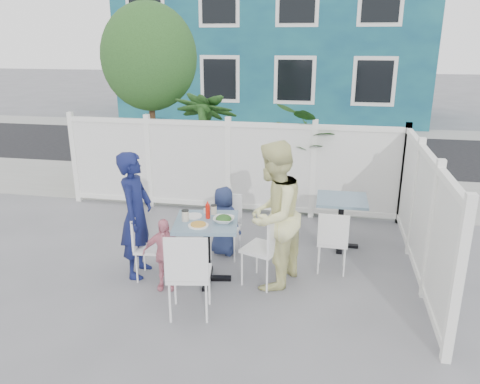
% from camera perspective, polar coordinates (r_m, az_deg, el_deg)
% --- Properties ---
extents(ground, '(80.00, 80.00, 0.00)m').
position_cam_1_polar(ground, '(6.26, -7.08, -9.79)').
color(ground, slate).
extents(near_sidewalk, '(24.00, 2.60, 0.01)m').
position_cam_1_polar(near_sidewalk, '(9.66, -0.17, 0.59)').
color(near_sidewalk, gray).
rests_on(near_sidewalk, ground).
extents(street, '(24.00, 5.00, 0.01)m').
position_cam_1_polar(street, '(13.19, 2.98, 5.33)').
color(street, black).
rests_on(street, ground).
extents(far_sidewalk, '(24.00, 1.60, 0.01)m').
position_cam_1_polar(far_sidewalk, '(16.20, 4.57, 7.71)').
color(far_sidewalk, gray).
rests_on(far_sidewalk, ground).
extents(building, '(11.00, 6.00, 6.00)m').
position_cam_1_polar(building, '(19.37, 4.50, 18.32)').
color(building, navy).
rests_on(building, ground).
extents(fence_back, '(5.86, 0.08, 1.60)m').
position_cam_1_polar(fence_back, '(8.11, -1.42, 2.88)').
color(fence_back, white).
rests_on(fence_back, ground).
extents(fence_right, '(0.08, 3.66, 1.60)m').
position_cam_1_polar(fence_right, '(6.33, 21.34, -2.86)').
color(fence_right, white).
rests_on(fence_right, ground).
extents(tree, '(1.80, 1.62, 3.59)m').
position_cam_1_polar(tree, '(9.19, -11.05, 15.79)').
color(tree, '#382316').
rests_on(tree, ground).
extents(utility_cabinet, '(0.68, 0.51, 1.18)m').
position_cam_1_polar(utility_cabinet, '(10.47, -13.84, 4.77)').
color(utility_cabinet, gold).
rests_on(utility_cabinet, ground).
extents(potted_shrub_a, '(1.14, 1.14, 2.03)m').
position_cam_1_polar(potted_shrub_a, '(8.84, -3.97, 5.66)').
color(potted_shrub_a, '#20401A').
rests_on(potted_shrub_a, ground).
extents(potted_shrub_b, '(2.17, 2.23, 1.88)m').
position_cam_1_polar(potted_shrub_b, '(8.47, 8.95, 4.44)').
color(potted_shrub_b, '#20401A').
rests_on(potted_shrub_b, ground).
extents(main_table, '(0.88, 0.88, 0.81)m').
position_cam_1_polar(main_table, '(5.80, -4.09, -5.18)').
color(main_table, slate).
rests_on(main_table, ground).
extents(spare_table, '(0.71, 0.71, 0.75)m').
position_cam_1_polar(spare_table, '(6.90, 12.25, -2.09)').
color(spare_table, slate).
rests_on(spare_table, ground).
extents(chair_left, '(0.40, 0.42, 0.84)m').
position_cam_1_polar(chair_left, '(6.03, -11.46, -5.98)').
color(chair_left, white).
rests_on(chair_left, ground).
extents(chair_right, '(0.54, 0.55, 0.95)m').
position_cam_1_polar(chair_right, '(5.72, 3.44, -6.26)').
color(chair_right, white).
rests_on(chair_right, ground).
extents(chair_back, '(0.41, 0.39, 0.87)m').
position_cam_1_polar(chair_back, '(6.54, -1.66, -3.50)').
color(chair_back, white).
rests_on(chair_back, ground).
extents(chair_near, '(0.53, 0.51, 1.00)m').
position_cam_1_polar(chair_near, '(5.07, -6.34, -9.39)').
color(chair_near, white).
rests_on(chair_near, ground).
extents(chair_spare, '(0.39, 0.38, 0.84)m').
position_cam_1_polar(chair_spare, '(6.14, 11.25, -5.50)').
color(chair_spare, white).
rests_on(chair_spare, ground).
extents(man, '(0.42, 0.61, 1.63)m').
position_cam_1_polar(man, '(6.03, -12.56, -2.74)').
color(man, '#121847').
rests_on(man, ground).
extents(woman, '(0.92, 1.04, 1.81)m').
position_cam_1_polar(woman, '(5.61, 4.03, -2.89)').
color(woman, '#DFDC54').
rests_on(woman, ground).
extents(boy, '(0.55, 0.43, 0.99)m').
position_cam_1_polar(boy, '(6.55, -1.99, -3.56)').
color(boy, '#1E284E').
rests_on(boy, ground).
extents(toddler, '(0.56, 0.29, 0.91)m').
position_cam_1_polar(toddler, '(5.75, -9.21, -7.48)').
color(toddler, pink).
rests_on(toddler, ground).
extents(plate_main, '(0.24, 0.24, 0.02)m').
position_cam_1_polar(plate_main, '(5.57, -5.11, -4.09)').
color(plate_main, white).
rests_on(plate_main, main_table).
extents(plate_side, '(0.22, 0.22, 0.01)m').
position_cam_1_polar(plate_side, '(5.87, -5.70, -2.93)').
color(plate_side, white).
rests_on(plate_side, main_table).
extents(salad_bowl, '(0.25, 0.25, 0.06)m').
position_cam_1_polar(salad_bowl, '(5.66, -2.00, -3.41)').
color(salad_bowl, white).
rests_on(salad_bowl, main_table).
extents(coffee_cup_a, '(0.08, 0.08, 0.13)m').
position_cam_1_polar(coffee_cup_a, '(5.73, -6.68, -2.92)').
color(coffee_cup_a, beige).
rests_on(coffee_cup_a, main_table).
extents(coffee_cup_b, '(0.07, 0.07, 0.11)m').
position_cam_1_polar(coffee_cup_b, '(5.92, -3.22, -2.20)').
color(coffee_cup_b, beige).
rests_on(coffee_cup_b, main_table).
extents(ketchup_bottle, '(0.06, 0.06, 0.18)m').
position_cam_1_polar(ketchup_bottle, '(5.77, -3.95, -2.38)').
color(ketchup_bottle, red).
rests_on(ketchup_bottle, main_table).
extents(salt_shaker, '(0.03, 0.03, 0.07)m').
position_cam_1_polar(salt_shaker, '(5.95, -4.30, -2.31)').
color(salt_shaker, white).
rests_on(salt_shaker, main_table).
extents(pepper_shaker, '(0.03, 0.03, 0.07)m').
position_cam_1_polar(pepper_shaker, '(5.95, -3.82, -2.27)').
color(pepper_shaker, black).
rests_on(pepper_shaker, main_table).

